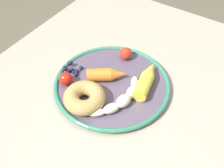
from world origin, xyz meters
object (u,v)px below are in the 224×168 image
object	(u,v)px
dining_table	(114,125)
banana	(121,99)
plate	(112,85)
carrot_orange	(107,75)
blueberry_pile	(72,69)
donut	(84,98)
tomato_mid	(66,79)
tomato_near	(126,53)
carrot_yellow	(146,79)

from	to	relation	value
dining_table	banana	distance (m)	0.12
plate	dining_table	bearing A→B (deg)	38.10
carrot_orange	blueberry_pile	distance (m)	0.10
carrot_orange	blueberry_pile	size ratio (longest dim) A/B	1.95
donut	tomato_mid	distance (m)	0.09
dining_table	tomato_near	world-z (taller)	tomato_near
blueberry_pile	tomato_near	world-z (taller)	tomato_near
carrot_yellow	donut	size ratio (longest dim) A/B	1.29
carrot_orange	donut	bearing A→B (deg)	-0.07
donut	tomato_near	xyz separation A→B (m)	(-0.20, -0.00, -0.00)
carrot_orange	tomato_near	xyz separation A→B (m)	(-0.10, -0.00, 0.00)
banana	tomato_near	world-z (taller)	tomato_near
dining_table	blueberry_pile	world-z (taller)	blueberry_pile
blueberry_pile	carrot_yellow	bearing A→B (deg)	108.86
plate	tomato_mid	world-z (taller)	tomato_mid
plate	banana	world-z (taller)	banana
banana	donut	bearing A→B (deg)	-56.83
dining_table	blueberry_pile	size ratio (longest dim) A/B	18.40
carrot_yellow	tomato_mid	size ratio (longest dim) A/B	3.77
carrot_orange	carrot_yellow	bearing A→B (deg)	113.35
donut	dining_table	bearing A→B (deg)	129.37
donut	tomato_mid	xyz separation A→B (m)	(-0.03, -0.08, -0.00)
donut	tomato_mid	bearing A→B (deg)	-108.28
dining_table	carrot_yellow	distance (m)	0.16
carrot_yellow	blueberry_pile	distance (m)	0.21
carrot_orange	blueberry_pile	bearing A→B (deg)	-75.75
dining_table	tomato_mid	size ratio (longest dim) A/B	27.74
carrot_orange	tomato_near	bearing A→B (deg)	-178.75
carrot_orange	tomato_near	world-z (taller)	same
donut	blueberry_pile	bearing A→B (deg)	-126.25
plate	carrot_orange	bearing A→B (deg)	-108.83
banana	blueberry_pile	size ratio (longest dim) A/B	3.36
blueberry_pile	tomato_mid	distance (m)	0.05
tomato_near	tomato_mid	distance (m)	0.19
banana	donut	size ratio (longest dim) A/B	1.73
carrot_yellow	carrot_orange	bearing A→B (deg)	-66.65
carrot_orange	carrot_yellow	distance (m)	0.11
dining_table	tomato_mid	bearing A→B (deg)	-81.97
carrot_yellow	blueberry_pile	xyz separation A→B (m)	(0.07, -0.20, -0.01)
plate	carrot_yellow	distance (m)	0.09
blueberry_pile	tomato_near	bearing A→B (deg)	142.27
plate	carrot_yellow	bearing A→B (deg)	123.01
carrot_yellow	plate	bearing A→B (deg)	-56.99
blueberry_pile	tomato_mid	bearing A→B (deg)	21.50
carrot_yellow	donut	bearing A→B (deg)	-34.70
carrot_yellow	blueberry_pile	world-z (taller)	carrot_yellow
banana	carrot_orange	distance (m)	0.09
banana	donut	xyz separation A→B (m)	(0.05, -0.08, 0.01)
donut	blueberry_pile	distance (m)	0.12
carrot_yellow	tomato_mid	world-z (taller)	same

